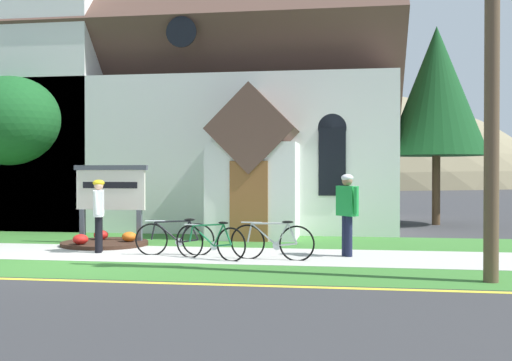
{
  "coord_description": "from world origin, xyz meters",
  "views": [
    {
      "loc": [
        5.49,
        -11.31,
        1.8
      ],
      "look_at": [
        3.16,
        4.39,
        1.59
      ],
      "focal_mm": 42.61,
      "sensor_mm": 36.0,
      "label": 1
    }
  ],
  "objects_px": {
    "bicycle_orange": "(272,241)",
    "bicycle_black": "(175,238)",
    "cyclist_in_orange_jersey": "(99,210)",
    "roadside_conifer": "(436,91)",
    "yard_deciduous_tree": "(11,121)",
    "church_sign": "(111,191)",
    "cyclist_in_yellow_jersey": "(347,208)",
    "bicycle_yellow": "(210,242)"
  },
  "relations": [
    {
      "from": "bicycle_black",
      "to": "yard_deciduous_tree",
      "type": "relative_size",
      "value": 0.36
    },
    {
      "from": "church_sign",
      "to": "roadside_conifer",
      "type": "height_order",
      "value": "roadside_conifer"
    },
    {
      "from": "cyclist_in_orange_jersey",
      "to": "yard_deciduous_tree",
      "type": "relative_size",
      "value": 0.35
    },
    {
      "from": "roadside_conifer",
      "to": "yard_deciduous_tree",
      "type": "relative_size",
      "value": 1.44
    },
    {
      "from": "bicycle_black",
      "to": "cyclist_in_yellow_jersey",
      "type": "xyz_separation_m",
      "value": [
        3.69,
        0.32,
        0.68
      ]
    },
    {
      "from": "cyclist_in_orange_jersey",
      "to": "bicycle_black",
      "type": "bearing_deg",
      "value": -5.61
    },
    {
      "from": "bicycle_black",
      "to": "yard_deciduous_tree",
      "type": "height_order",
      "value": "yard_deciduous_tree"
    },
    {
      "from": "cyclist_in_orange_jersey",
      "to": "yard_deciduous_tree",
      "type": "distance_m",
      "value": 6.85
    },
    {
      "from": "bicycle_yellow",
      "to": "cyclist_in_orange_jersey",
      "type": "distance_m",
      "value": 2.85
    },
    {
      "from": "bicycle_black",
      "to": "bicycle_yellow",
      "type": "distance_m",
      "value": 1.02
    },
    {
      "from": "church_sign",
      "to": "bicycle_orange",
      "type": "bearing_deg",
      "value": -26.93
    },
    {
      "from": "yard_deciduous_tree",
      "to": "bicycle_black",
      "type": "bearing_deg",
      "value": -35.13
    },
    {
      "from": "church_sign",
      "to": "cyclist_in_orange_jersey",
      "type": "relative_size",
      "value": 1.21
    },
    {
      "from": "cyclist_in_orange_jersey",
      "to": "yard_deciduous_tree",
      "type": "xyz_separation_m",
      "value": [
        -4.67,
        4.39,
        2.41
      ]
    },
    {
      "from": "roadside_conifer",
      "to": "bicycle_black",
      "type": "bearing_deg",
      "value": -127.42
    },
    {
      "from": "bicycle_orange",
      "to": "cyclist_in_yellow_jersey",
      "type": "distance_m",
      "value": 1.8
    },
    {
      "from": "bicycle_orange",
      "to": "roadside_conifer",
      "type": "bearing_deg",
      "value": 63.61
    },
    {
      "from": "bicycle_black",
      "to": "cyclist_in_orange_jersey",
      "type": "xyz_separation_m",
      "value": [
        -1.82,
        0.18,
        0.58
      ]
    },
    {
      "from": "roadside_conifer",
      "to": "bicycle_yellow",
      "type": "bearing_deg",
      "value": -122.15
    },
    {
      "from": "church_sign",
      "to": "bicycle_black",
      "type": "relative_size",
      "value": 1.15
    },
    {
      "from": "church_sign",
      "to": "bicycle_black",
      "type": "height_order",
      "value": "church_sign"
    },
    {
      "from": "bicycle_orange",
      "to": "yard_deciduous_tree",
      "type": "distance_m",
      "value": 10.42
    },
    {
      "from": "bicycle_black",
      "to": "roadside_conifer",
      "type": "distance_m",
      "value": 11.85
    },
    {
      "from": "bicycle_black",
      "to": "yard_deciduous_tree",
      "type": "bearing_deg",
      "value": 144.87
    },
    {
      "from": "church_sign",
      "to": "cyclist_in_yellow_jersey",
      "type": "height_order",
      "value": "church_sign"
    },
    {
      "from": "bicycle_orange",
      "to": "cyclist_in_orange_jersey",
      "type": "height_order",
      "value": "cyclist_in_orange_jersey"
    },
    {
      "from": "church_sign",
      "to": "bicycle_orange",
      "type": "relative_size",
      "value": 1.12
    },
    {
      "from": "bicycle_yellow",
      "to": "yard_deciduous_tree",
      "type": "xyz_separation_m",
      "value": [
        -7.38,
        5.06,
        3.0
      ]
    },
    {
      "from": "bicycle_black",
      "to": "cyclist_in_orange_jersey",
      "type": "distance_m",
      "value": 1.92
    },
    {
      "from": "church_sign",
      "to": "cyclist_in_orange_jersey",
      "type": "distance_m",
      "value": 1.74
    },
    {
      "from": "church_sign",
      "to": "bicycle_yellow",
      "type": "distance_m",
      "value": 3.99
    },
    {
      "from": "church_sign",
      "to": "yard_deciduous_tree",
      "type": "xyz_separation_m",
      "value": [
        -4.28,
        2.73,
        2.04
      ]
    },
    {
      "from": "cyclist_in_orange_jersey",
      "to": "bicycle_orange",
      "type": "bearing_deg",
      "value": -8.09
    },
    {
      "from": "bicycle_orange",
      "to": "bicycle_black",
      "type": "distance_m",
      "value": 2.21
    },
    {
      "from": "bicycle_black",
      "to": "roadside_conifer",
      "type": "height_order",
      "value": "roadside_conifer"
    },
    {
      "from": "bicycle_orange",
      "to": "roadside_conifer",
      "type": "xyz_separation_m",
      "value": [
        4.56,
        9.18,
        4.21
      ]
    },
    {
      "from": "roadside_conifer",
      "to": "yard_deciduous_tree",
      "type": "xyz_separation_m",
      "value": [
        -13.22,
        -4.23,
        -1.22
      ]
    },
    {
      "from": "cyclist_in_yellow_jersey",
      "to": "bicycle_black",
      "type": "bearing_deg",
      "value": -175.1
    },
    {
      "from": "bicycle_orange",
      "to": "cyclist_in_orange_jersey",
      "type": "relative_size",
      "value": 1.08
    },
    {
      "from": "bicycle_yellow",
      "to": "yard_deciduous_tree",
      "type": "bearing_deg",
      "value": 145.58
    },
    {
      "from": "bicycle_orange",
      "to": "roadside_conifer",
      "type": "height_order",
      "value": "roadside_conifer"
    },
    {
      "from": "bicycle_yellow",
      "to": "cyclist_in_orange_jersey",
      "type": "bearing_deg",
      "value": 166.11
    }
  ]
}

